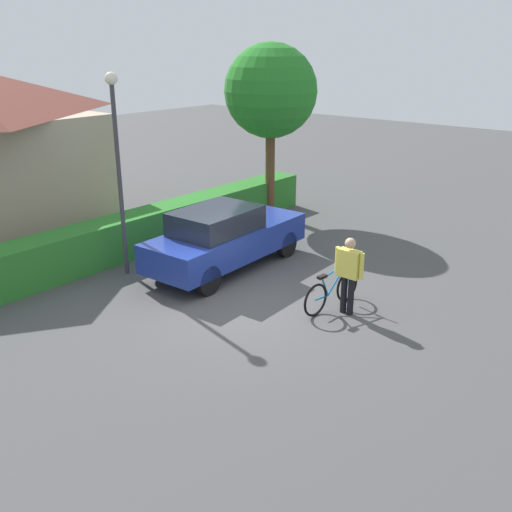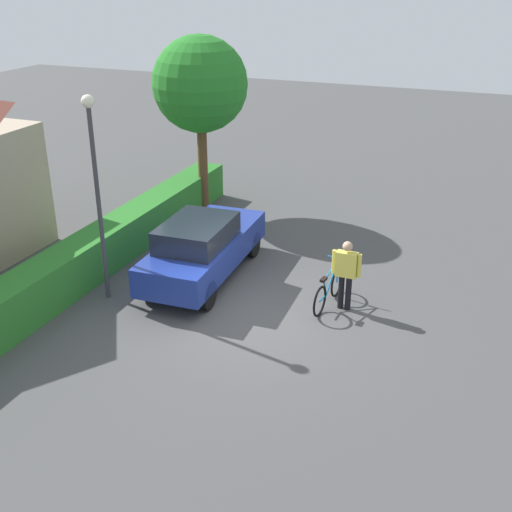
# 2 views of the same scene
# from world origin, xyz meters

# --- Properties ---
(ground_plane) EXTENTS (60.00, 60.00, 0.00)m
(ground_plane) POSITION_xyz_m (0.00, 0.00, 0.00)
(ground_plane) COLOR #474747
(hedge_row) EXTENTS (14.25, 0.90, 1.05)m
(hedge_row) POSITION_xyz_m (0.00, 4.36, 0.52)
(hedge_row) COLOR #2B7628
(hedge_row) RESTS_ON ground
(parked_car_near) EXTENTS (4.49, 1.81, 1.57)m
(parked_car_near) POSITION_xyz_m (1.28, 1.77, 0.81)
(parked_car_near) COLOR navy
(parked_car_near) RESTS_ON ground
(bicycle) EXTENTS (1.74, 0.50, 0.98)m
(bicycle) POSITION_xyz_m (1.04, -1.46, 0.39)
(bicycle) COLOR black
(bicycle) RESTS_ON ground
(person_rider) EXTENTS (0.22, 0.66, 1.62)m
(person_rider) POSITION_xyz_m (1.04, -1.83, 0.94)
(person_rider) COLOR black
(person_rider) RESTS_ON ground
(street_lamp) EXTENTS (0.28, 0.28, 4.62)m
(street_lamp) POSITION_xyz_m (-0.46, 3.37, 2.95)
(street_lamp) COLOR #38383D
(street_lamp) RESTS_ON ground
(tree_kerbside) EXTENTS (2.81, 2.81, 5.25)m
(tree_kerbside) POSITION_xyz_m (5.72, 3.92, 3.82)
(tree_kerbside) COLOR brown
(tree_kerbside) RESTS_ON ground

